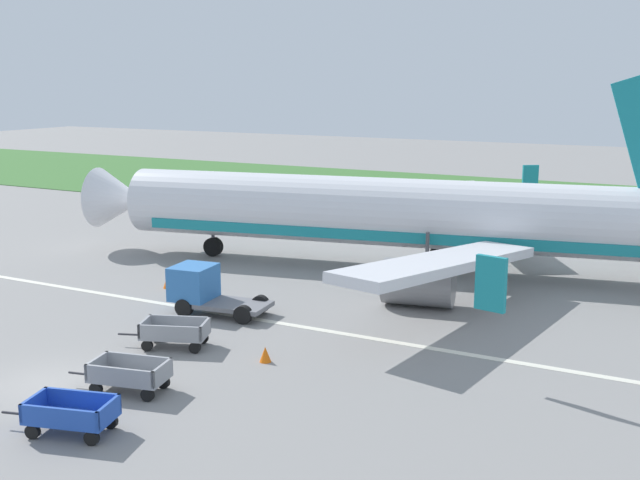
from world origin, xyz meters
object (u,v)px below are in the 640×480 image
(airplane, at_px, (408,215))
(traffic_cone_mid_apron, at_px, (208,297))
(baggage_cart_second_in_row, at_px, (129,375))
(traffic_cone_near_plane, at_px, (168,281))
(baggage_cart_nearest, at_px, (71,414))
(baggage_cart_third_in_row, at_px, (175,332))
(service_truck_beside_carts, at_px, (203,288))
(traffic_cone_by_carts, at_px, (265,354))

(airplane, xyz_separation_m, traffic_cone_mid_apron, (-5.71, -10.43, -2.75))
(baggage_cart_second_in_row, xyz_separation_m, traffic_cone_near_plane, (-7.23, 11.10, -0.25))
(baggage_cart_nearest, distance_m, baggage_cart_third_in_row, 7.71)
(airplane, bearing_deg, baggage_cart_nearest, -93.11)
(baggage_cart_second_in_row, bearing_deg, baggage_cart_third_in_row, 108.63)
(baggage_cart_nearest, bearing_deg, baggage_cart_third_in_row, 105.32)
(baggage_cart_second_in_row, relative_size, traffic_cone_near_plane, 5.15)
(baggage_cart_nearest, xyz_separation_m, traffic_cone_mid_apron, (-4.44, 12.95, -0.30))
(service_truck_beside_carts, distance_m, traffic_cone_near_plane, 4.85)
(traffic_cone_near_plane, bearing_deg, baggage_cart_nearest, -61.27)
(baggage_cart_nearest, xyz_separation_m, traffic_cone_near_plane, (-7.84, 14.31, -0.25))
(airplane, relative_size, traffic_cone_by_carts, 64.73)
(airplane, height_order, service_truck_beside_carts, airplane)
(traffic_cone_mid_apron, bearing_deg, service_truck_beside_carts, -61.98)
(airplane, xyz_separation_m, traffic_cone_by_carts, (0.64, -15.68, -2.76))
(baggage_cart_second_in_row, bearing_deg, baggage_cart_nearest, -79.19)
(baggage_cart_nearest, bearing_deg, service_truck_beside_carts, 107.91)
(service_truck_beside_carts, bearing_deg, traffic_cone_mid_apron, 118.02)
(baggage_cart_second_in_row, distance_m, service_truck_beside_carts, 9.11)
(airplane, height_order, baggage_cart_nearest, airplane)
(baggage_cart_nearest, height_order, baggage_cart_second_in_row, same)
(service_truck_beside_carts, height_order, traffic_cone_mid_apron, service_truck_beside_carts)
(airplane, relative_size, traffic_cone_mid_apron, 61.60)
(airplane, distance_m, baggage_cart_nearest, 23.54)
(airplane, distance_m, baggage_cart_second_in_row, 20.41)
(baggage_cart_second_in_row, relative_size, service_truck_beside_carts, 0.79)
(baggage_cart_second_in_row, bearing_deg, traffic_cone_mid_apron, 111.45)
(baggage_cart_third_in_row, distance_m, service_truck_beside_carts, 4.67)
(baggage_cart_third_in_row, distance_m, traffic_cone_by_carts, 3.97)
(airplane, height_order, baggage_cart_second_in_row, airplane)
(airplane, relative_size, baggage_cart_second_in_row, 10.35)
(baggage_cart_second_in_row, distance_m, traffic_cone_by_carts, 5.16)
(baggage_cart_nearest, relative_size, baggage_cart_second_in_row, 1.00)
(baggage_cart_second_in_row, xyz_separation_m, baggage_cart_third_in_row, (-1.42, 4.22, 0.00))
(traffic_cone_by_carts, bearing_deg, baggage_cart_second_in_row, -119.29)
(baggage_cart_second_in_row, xyz_separation_m, traffic_cone_mid_apron, (-3.83, 9.74, -0.30))
(service_truck_beside_carts, distance_m, traffic_cone_mid_apron, 1.59)
(traffic_cone_mid_apron, relative_size, traffic_cone_by_carts, 1.05)
(airplane, distance_m, baggage_cart_third_in_row, 16.47)
(baggage_cart_third_in_row, bearing_deg, airplane, 78.29)
(baggage_cart_second_in_row, bearing_deg, service_truck_beside_carts, 110.46)
(baggage_cart_nearest, xyz_separation_m, baggage_cart_second_in_row, (-0.61, 3.21, 0.00))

